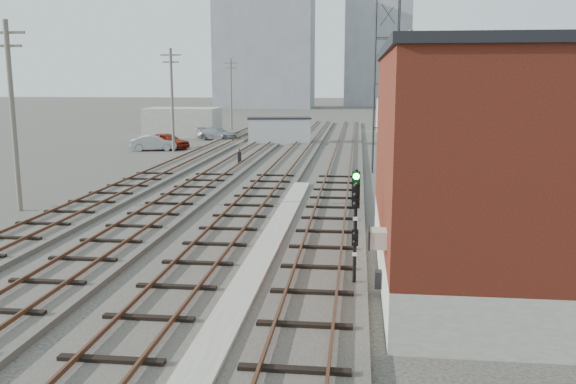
% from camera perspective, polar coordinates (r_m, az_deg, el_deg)
% --- Properties ---
extents(ground, '(320.00, 320.00, 0.00)m').
position_cam_1_polar(ground, '(67.62, 3.41, 5.08)').
color(ground, '#282621').
rests_on(ground, ground).
extents(track_right, '(3.20, 90.00, 0.39)m').
position_cam_1_polar(track_right, '(46.65, 5.02, 2.81)').
color(track_right, '#332D28').
rests_on(track_right, ground).
extents(track_mid_right, '(3.20, 90.00, 0.39)m').
position_cam_1_polar(track_mid_right, '(46.92, 0.13, 2.89)').
color(track_mid_right, '#332D28').
rests_on(track_mid_right, ground).
extents(track_mid_left, '(3.20, 90.00, 0.39)m').
position_cam_1_polar(track_mid_left, '(47.53, -4.67, 2.96)').
color(track_mid_left, '#332D28').
rests_on(track_mid_left, ground).
extents(track_left, '(3.20, 90.00, 0.39)m').
position_cam_1_polar(track_left, '(48.47, -9.32, 3.00)').
color(track_left, '#332D28').
rests_on(track_left, ground).
extents(platform_curb, '(0.90, 28.00, 0.26)m').
position_cam_1_polar(platform_curb, '(22.32, -2.00, -5.45)').
color(platform_curb, gray).
rests_on(platform_curb, ground).
extents(brick_building, '(6.54, 12.20, 7.22)m').
position_cam_1_polar(brick_building, '(19.76, 17.53, 2.38)').
color(brick_building, gray).
rests_on(brick_building, ground).
extents(lattice_tower, '(1.60, 1.60, 15.00)m').
position_cam_1_polar(lattice_tower, '(42.28, 9.18, 11.99)').
color(lattice_tower, black).
rests_on(lattice_tower, ground).
extents(utility_pole_left_a, '(1.80, 0.24, 9.00)m').
position_cam_1_polar(utility_pole_left_a, '(31.73, -24.38, 6.90)').
color(utility_pole_left_a, '#595147').
rests_on(utility_pole_left_a, ground).
extents(utility_pole_left_b, '(1.80, 0.24, 9.00)m').
position_cam_1_polar(utility_pole_left_b, '(54.71, -10.80, 8.71)').
color(utility_pole_left_b, '#595147').
rests_on(utility_pole_left_b, ground).
extents(utility_pole_left_c, '(1.80, 0.24, 9.00)m').
position_cam_1_polar(utility_pole_left_c, '(78.93, -5.35, 9.30)').
color(utility_pole_left_c, '#595147').
rests_on(utility_pole_left_c, ground).
extents(utility_pole_right_a, '(1.80, 0.24, 9.00)m').
position_cam_1_polar(utility_pole_right_a, '(35.36, 11.18, 7.88)').
color(utility_pole_right_a, '#595147').
rests_on(utility_pole_right_a, ground).
extents(utility_pole_right_b, '(1.80, 0.24, 9.00)m').
position_cam_1_polar(utility_pole_right_b, '(65.30, 9.13, 9.00)').
color(utility_pole_right_b, '#595147').
rests_on(utility_pole_right_b, ground).
extents(apartment_left, '(22.00, 14.00, 30.00)m').
position_cam_1_polar(apartment_left, '(144.15, -2.16, 13.86)').
color(apartment_left, gray).
rests_on(apartment_left, ground).
extents(apartment_right, '(16.00, 12.00, 26.00)m').
position_cam_1_polar(apartment_right, '(157.43, 8.34, 12.74)').
color(apartment_right, gray).
rests_on(apartment_right, ground).
extents(shed_left, '(8.00, 5.00, 3.20)m').
position_cam_1_polar(shed_left, '(70.22, -9.81, 6.45)').
color(shed_left, gray).
rests_on(shed_left, ground).
extents(shed_right, '(6.00, 6.00, 4.00)m').
position_cam_1_polar(shed_right, '(77.52, 10.56, 7.08)').
color(shed_right, gray).
rests_on(shed_right, ground).
extents(signal_mast, '(0.40, 0.40, 3.64)m').
position_cam_1_polar(signal_mast, '(18.24, 6.32, -2.79)').
color(signal_mast, gray).
rests_on(signal_mast, ground).
extents(switch_stand, '(0.33, 0.33, 1.17)m').
position_cam_1_polar(switch_stand, '(45.65, -4.57, 3.22)').
color(switch_stand, black).
rests_on(switch_stand, ground).
extents(site_trailer, '(6.63, 3.74, 2.64)m').
position_cam_1_polar(site_trailer, '(60.78, -0.85, 5.76)').
color(site_trailer, silver).
rests_on(site_trailer, ground).
extents(car_red, '(4.72, 3.41, 1.49)m').
position_cam_1_polar(car_red, '(57.51, -11.22, 4.72)').
color(car_red, maroon).
rests_on(car_red, ground).
extents(car_silver, '(4.34, 2.38, 1.36)m').
position_cam_1_polar(car_silver, '(56.40, -12.44, 4.50)').
color(car_silver, '#989B9F').
rests_on(car_silver, ground).
extents(car_grey, '(4.86, 3.08, 1.31)m').
position_cam_1_polar(car_grey, '(65.29, -6.63, 5.42)').
color(car_grey, gray).
rests_on(car_grey, ground).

